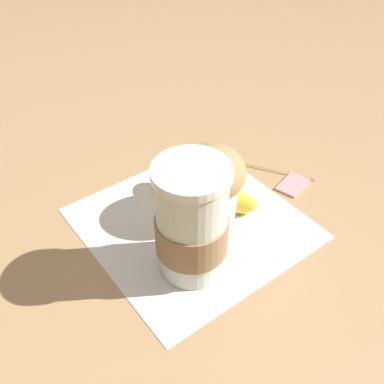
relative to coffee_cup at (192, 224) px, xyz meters
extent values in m
plane|color=tan|center=(0.07, -0.03, -0.07)|extent=(3.00, 3.00, 0.00)
cube|color=white|center=(0.07, -0.03, -0.07)|extent=(0.33, 0.33, 0.00)
cylinder|color=silver|center=(0.00, 0.00, 0.00)|extent=(0.08, 0.08, 0.14)
cylinder|color=white|center=(0.00, 0.00, 0.07)|extent=(0.09, 0.09, 0.01)
cylinder|color=#997551|center=(0.00, 0.00, -0.02)|extent=(0.09, 0.09, 0.05)
cylinder|color=white|center=(0.08, -0.05, -0.05)|extent=(0.07, 0.07, 0.04)
ellipsoid|color=#AD8451|center=(0.08, -0.05, 0.00)|extent=(0.09, 0.09, 0.07)
ellipsoid|color=yellow|center=(0.14, -0.01, -0.05)|extent=(0.06, 0.03, 0.03)
ellipsoid|color=yellow|center=(0.09, -0.04, -0.05)|extent=(0.07, 0.06, 0.03)
ellipsoid|color=yellow|center=(0.06, -0.09, -0.05)|extent=(0.05, 0.06, 0.03)
cube|color=pink|center=(0.09, -0.19, -0.07)|extent=(0.05, 0.06, 0.01)
cube|color=#9E7547|center=(0.13, -0.19, -0.07)|extent=(0.08, 0.09, 0.00)
camera|label=1|loc=(-0.34, 0.12, 0.36)|focal=42.00mm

